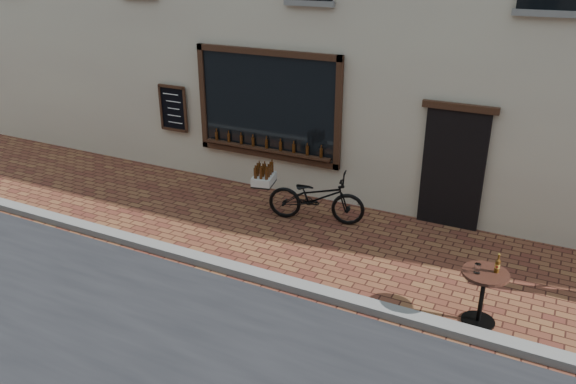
% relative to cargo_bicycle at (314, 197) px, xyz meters
% --- Properties ---
extents(ground, '(90.00, 90.00, 0.00)m').
position_rel_cargo_bicycle_xyz_m(ground, '(0.39, -2.49, -0.49)').
color(ground, '#57271C').
rests_on(ground, ground).
extents(kerb, '(90.00, 0.25, 0.12)m').
position_rel_cargo_bicycle_xyz_m(kerb, '(0.39, -2.29, -0.43)').
color(kerb, slate).
rests_on(kerb, ground).
extents(cargo_bicycle, '(2.19, 1.04, 1.03)m').
position_rel_cargo_bicycle_xyz_m(cargo_bicycle, '(0.00, 0.00, 0.00)').
color(cargo_bicycle, black).
rests_on(cargo_bicycle, ground).
extents(bistro_table, '(0.62, 0.62, 1.07)m').
position_rel_cargo_bicycle_xyz_m(bistro_table, '(3.36, -1.88, 0.08)').
color(bistro_table, black).
rests_on(bistro_table, ground).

